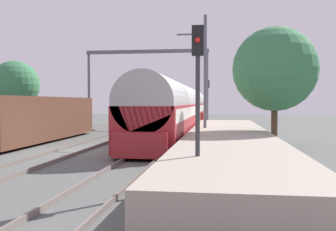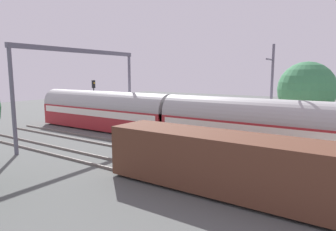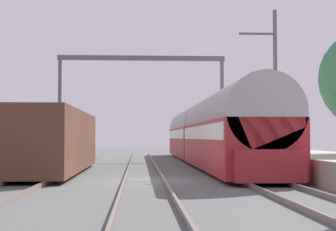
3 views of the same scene
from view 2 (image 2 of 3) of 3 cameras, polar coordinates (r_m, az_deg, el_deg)
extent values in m
cube|color=#6F645D|center=(13.48, 29.06, -17.80)|extent=(0.08, 60.00, 0.16)
cube|color=#6F645D|center=(14.79, 29.57, -15.50)|extent=(0.08, 60.00, 0.16)
cube|color=#A39989|center=(25.74, 27.17, -4.67)|extent=(4.40, 28.00, 0.90)
cube|color=maroon|center=(22.48, 17.98, -3.80)|extent=(2.90, 16.00, 2.20)
cube|color=silver|center=(22.36, 18.05, -2.22)|extent=(2.93, 15.36, 0.64)
cylinder|color=#A2A2A2|center=(22.26, 18.13, -0.52)|extent=(2.84, 16.00, 2.84)
cube|color=maroon|center=(31.07, -12.38, -0.38)|extent=(2.90, 16.00, 2.20)
cube|color=silver|center=(30.98, -12.41, 0.77)|extent=(2.93, 15.36, 0.64)
cylinder|color=#A2A2A2|center=(30.91, -12.45, 2.00)|extent=(2.84, 16.00, 2.84)
cube|color=#563323|center=(14.50, 12.27, -9.05)|extent=(2.80, 13.00, 2.70)
cube|color=black|center=(14.93, 12.11, -13.83)|extent=(2.52, 11.96, 0.10)
cylinder|color=#383838|center=(29.25, -3.41, -2.38)|extent=(0.19, 0.19, 0.85)
cube|color=maroon|center=(29.13, -3.42, -0.94)|extent=(0.26, 0.41, 0.64)
sphere|color=tan|center=(29.06, -3.43, -0.08)|extent=(0.24, 0.24, 0.24)
cylinder|color=#2D2D33|center=(34.79, -14.12, 1.79)|extent=(0.14, 0.14, 4.12)
cube|color=black|center=(34.62, -14.26, 5.92)|extent=(0.36, 0.20, 0.90)
sphere|color=yellow|center=(34.52, -14.13, 6.12)|extent=(0.16, 0.16, 0.16)
cylinder|color=#595767|center=(23.22, -27.89, 2.24)|extent=(0.28, 0.28, 7.50)
cylinder|color=#595767|center=(30.97, -7.46, 4.35)|extent=(0.28, 0.28, 7.50)
cube|color=#595767|center=(26.67, -16.55, 11.94)|extent=(12.70, 0.24, 0.36)
cylinder|color=#595767|center=(24.46, 19.41, 3.56)|extent=(0.20, 0.20, 8.00)
cube|color=#595767|center=(23.55, 19.17, 10.24)|extent=(1.80, 0.10, 0.10)
cylinder|color=#4C3826|center=(28.31, 24.90, -1.67)|extent=(0.36, 0.36, 2.61)
sphere|color=#357549|center=(27.99, 25.28, 4.58)|extent=(4.77, 4.77, 4.77)
camera|label=1|loc=(30.77, 69.68, -3.19)|focal=40.92mm
camera|label=3|loc=(26.38, 82.29, -7.88)|focal=56.91mm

